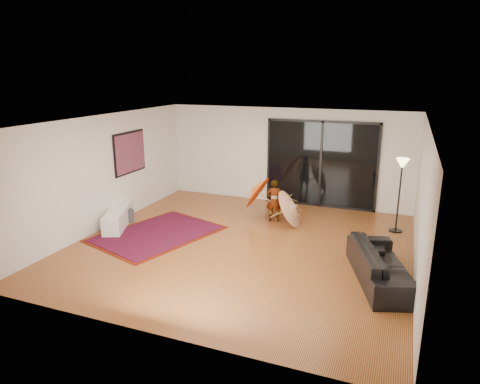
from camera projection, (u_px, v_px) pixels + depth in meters
The scene contains 17 objects.
floor at pixel (241, 246), 9.31m from camera, with size 7.00×7.00×0.00m, color #AD662F.
ceiling at pixel (241, 121), 8.58m from camera, with size 7.00×7.00×0.00m, color white.
wall_back at pixel (286, 156), 12.09m from camera, with size 7.00×7.00×0.00m, color silver.
wall_front at pixel (148, 247), 5.81m from camera, with size 7.00×7.00×0.00m, color silver.
wall_left at pixel (105, 172), 10.18m from camera, with size 7.00×7.00×0.00m, color silver.
wall_right at pixel (422, 204), 7.72m from camera, with size 7.00×7.00×0.00m, color silver.
sliding_door at pixel (321, 164), 11.75m from camera, with size 3.06×0.07×2.40m.
painting at pixel (130, 153), 10.98m from camera, with size 0.04×1.28×1.08m.
media_console at pixel (118, 217), 10.45m from camera, with size 0.41×1.63×0.45m, color white.
speaker at pixel (126, 216), 10.73m from camera, with size 0.30×0.30×0.34m, color #424244.
persian_rug at pixel (157, 234), 9.97m from camera, with size 2.75×3.26×0.02m.
sofa at pixel (382, 264), 7.67m from camera, with size 2.18×0.85×0.64m, color black.
ottoman at pixel (368, 252), 8.54m from camera, with size 0.62×0.62×0.35m, color black.
floor_lamp at pixel (401, 174), 9.78m from camera, with size 0.30×0.30×1.76m.
child at pixel (274, 201), 10.71m from camera, with size 0.39×0.26×1.08m, color #999999.
parasol_orange at pixel (253, 191), 10.80m from camera, with size 0.64×0.92×0.91m.
parasol_white at pixel (296, 206), 10.37m from camera, with size 0.65×0.97×0.99m.
Camera 1 is at (3.13, -8.06, 3.65)m, focal length 32.00 mm.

